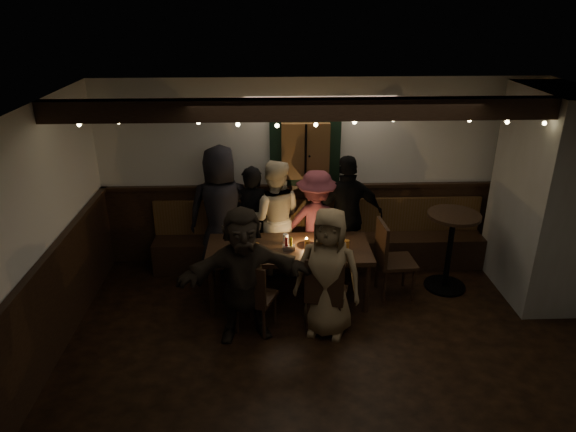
{
  "coord_description": "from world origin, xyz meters",
  "views": [
    {
      "loc": [
        -0.69,
        -4.22,
        3.56
      ],
      "look_at": [
        -0.46,
        1.6,
        1.05
      ],
      "focal_mm": 32.0,
      "sensor_mm": 36.0,
      "label": 1
    }
  ],
  "objects_px": {
    "dining_table": "(288,252)",
    "person_a": "(221,212)",
    "person_c": "(275,218)",
    "person_g": "(328,273)",
    "person_d": "(316,224)",
    "chair_near_right": "(325,291)",
    "person_e": "(347,216)",
    "chair_near_left": "(252,294)",
    "high_top": "(451,242)",
    "chair_end": "(389,255)",
    "person_f": "(244,275)",
    "person_b": "(253,220)"
  },
  "relations": [
    {
      "from": "dining_table",
      "to": "person_a",
      "type": "bearing_deg",
      "value": 139.94
    },
    {
      "from": "person_c",
      "to": "person_g",
      "type": "height_order",
      "value": "person_c"
    },
    {
      "from": "person_d",
      "to": "person_g",
      "type": "height_order",
      "value": "person_g"
    },
    {
      "from": "dining_table",
      "to": "chair_near_right",
      "type": "distance_m",
      "value": 0.83
    },
    {
      "from": "person_e",
      "to": "chair_near_left",
      "type": "bearing_deg",
      "value": 42.27
    },
    {
      "from": "high_top",
      "to": "chair_end",
      "type": "bearing_deg",
      "value": -169.9
    },
    {
      "from": "person_c",
      "to": "person_e",
      "type": "bearing_deg",
      "value": -178.73
    },
    {
      "from": "dining_table",
      "to": "chair_near_right",
      "type": "relative_size",
      "value": 2.09
    },
    {
      "from": "dining_table",
      "to": "high_top",
      "type": "bearing_deg",
      "value": 4.97
    },
    {
      "from": "person_g",
      "to": "person_c",
      "type": "bearing_deg",
      "value": 129.15
    },
    {
      "from": "dining_table",
      "to": "high_top",
      "type": "relative_size",
      "value": 1.9
    },
    {
      "from": "person_g",
      "to": "high_top",
      "type": "bearing_deg",
      "value": 46.1
    },
    {
      "from": "person_f",
      "to": "person_b",
      "type": "bearing_deg",
      "value": 78.63
    },
    {
      "from": "dining_table",
      "to": "person_d",
      "type": "height_order",
      "value": "person_d"
    },
    {
      "from": "person_c",
      "to": "chair_near_left",
      "type": "bearing_deg",
      "value": 84.97
    },
    {
      "from": "person_a",
      "to": "person_b",
      "type": "height_order",
      "value": "person_a"
    },
    {
      "from": "person_b",
      "to": "person_c",
      "type": "relative_size",
      "value": 0.95
    },
    {
      "from": "person_a",
      "to": "person_e",
      "type": "bearing_deg",
      "value": 176.07
    },
    {
      "from": "chair_near_left",
      "to": "high_top",
      "type": "height_order",
      "value": "high_top"
    },
    {
      "from": "person_d",
      "to": "person_g",
      "type": "bearing_deg",
      "value": 93.7
    },
    {
      "from": "person_a",
      "to": "chair_end",
      "type": "bearing_deg",
      "value": 160.79
    },
    {
      "from": "person_e",
      "to": "person_f",
      "type": "distance_m",
      "value": 1.93
    },
    {
      "from": "person_c",
      "to": "person_f",
      "type": "relative_size",
      "value": 1.03
    },
    {
      "from": "chair_end",
      "to": "high_top",
      "type": "height_order",
      "value": "high_top"
    },
    {
      "from": "person_b",
      "to": "person_g",
      "type": "xyz_separation_m",
      "value": [
        0.86,
        -1.47,
        -0.01
      ]
    },
    {
      "from": "person_f",
      "to": "person_c",
      "type": "bearing_deg",
      "value": 67.41
    },
    {
      "from": "person_a",
      "to": "person_f",
      "type": "bearing_deg",
      "value": 102.17
    },
    {
      "from": "high_top",
      "to": "person_f",
      "type": "distance_m",
      "value": 2.76
    },
    {
      "from": "person_f",
      "to": "person_g",
      "type": "relative_size",
      "value": 1.03
    },
    {
      "from": "dining_table",
      "to": "person_f",
      "type": "xyz_separation_m",
      "value": [
        -0.52,
        -0.76,
        0.12
      ]
    },
    {
      "from": "chair_near_left",
      "to": "person_d",
      "type": "bearing_deg",
      "value": 58.59
    },
    {
      "from": "person_a",
      "to": "person_f",
      "type": "distance_m",
      "value": 1.53
    },
    {
      "from": "chair_near_right",
      "to": "chair_end",
      "type": "bearing_deg",
      "value": 40.79
    },
    {
      "from": "chair_near_right",
      "to": "person_g",
      "type": "distance_m",
      "value": 0.22
    },
    {
      "from": "person_e",
      "to": "person_f",
      "type": "relative_size",
      "value": 1.08
    },
    {
      "from": "chair_end",
      "to": "person_f",
      "type": "height_order",
      "value": "person_f"
    },
    {
      "from": "chair_near_left",
      "to": "person_e",
      "type": "height_order",
      "value": "person_e"
    },
    {
      "from": "person_c",
      "to": "person_g",
      "type": "distance_m",
      "value": 1.55
    },
    {
      "from": "high_top",
      "to": "person_c",
      "type": "height_order",
      "value": "person_c"
    },
    {
      "from": "person_b",
      "to": "person_f",
      "type": "height_order",
      "value": "person_f"
    },
    {
      "from": "high_top",
      "to": "person_e",
      "type": "xyz_separation_m",
      "value": [
        -1.27,
        0.47,
        0.17
      ]
    },
    {
      "from": "dining_table",
      "to": "person_b",
      "type": "relative_size",
      "value": 1.31
    },
    {
      "from": "chair_near_left",
      "to": "person_b",
      "type": "xyz_separation_m",
      "value": [
        -0.03,
        1.46,
        0.26
      ]
    },
    {
      "from": "person_b",
      "to": "person_d",
      "type": "distance_m",
      "value": 0.86
    },
    {
      "from": "dining_table",
      "to": "person_e",
      "type": "height_order",
      "value": "person_e"
    },
    {
      "from": "chair_near_right",
      "to": "dining_table",
      "type": "bearing_deg",
      "value": 117.8
    },
    {
      "from": "chair_near_left",
      "to": "person_g",
      "type": "height_order",
      "value": "person_g"
    },
    {
      "from": "person_b",
      "to": "person_d",
      "type": "bearing_deg",
      "value": -177.22
    },
    {
      "from": "person_g",
      "to": "person_d",
      "type": "bearing_deg",
      "value": 108.16
    },
    {
      "from": "person_a",
      "to": "chair_near_left",
      "type": "bearing_deg",
      "value": 105.72
    }
  ]
}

